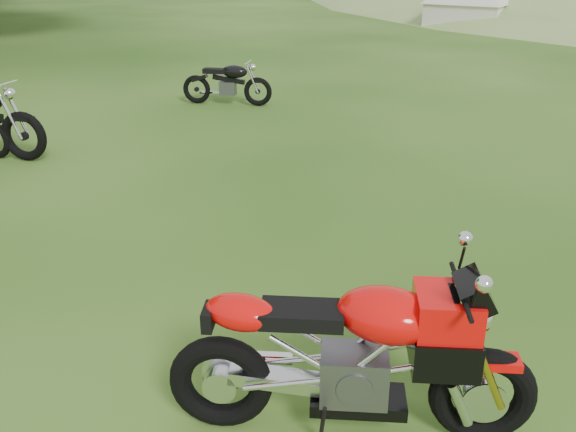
% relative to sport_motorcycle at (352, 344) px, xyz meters
% --- Properties ---
extents(ground, '(120.00, 120.00, 0.00)m').
position_rel_sport_motorcycle_xyz_m(ground, '(-1.08, 1.42, -0.63)').
color(ground, '#183F0D').
rests_on(ground, ground).
extents(sport_motorcycle, '(2.17, 1.08, 1.26)m').
position_rel_sport_motorcycle_xyz_m(sport_motorcycle, '(0.00, 0.00, 0.00)').
color(sport_motorcycle, red).
rests_on(sport_motorcycle, ground).
extents(vintage_moto_d, '(1.71, 0.67, 0.88)m').
position_rel_sport_motorcycle_xyz_m(vintage_moto_d, '(-4.52, 7.80, -0.19)').
color(vintage_moto_d, black).
rests_on(vintage_moto_d, ground).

